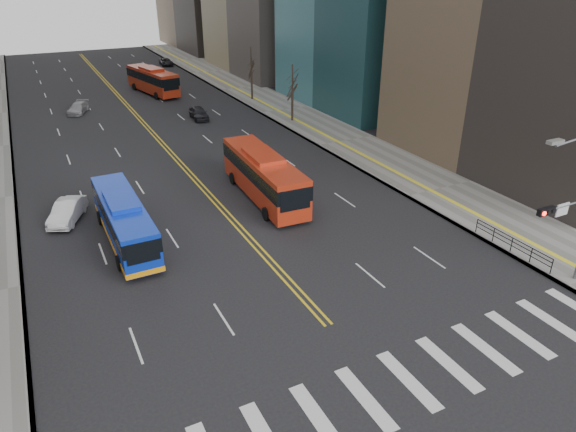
{
  "coord_description": "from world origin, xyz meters",
  "views": [
    {
      "loc": [
        -11.62,
        -13.13,
        16.93
      ],
      "look_at": [
        0.28,
        10.25,
        3.99
      ],
      "focal_mm": 32.0,
      "sensor_mm": 36.0,
      "label": 1
    }
  ],
  "objects": [
    {
      "name": "sidewalk_right",
      "position": [
        17.5,
        45.0,
        0.07
      ],
      "size": [
        7.0,
        130.0,
        0.15
      ],
      "primitive_type": "cube",
      "color": "slate",
      "rests_on": "ground"
    },
    {
      "name": "red_bus_near",
      "position": [
        3.75,
        21.32,
        2.08
      ],
      "size": [
        3.39,
        11.97,
        3.74
      ],
      "color": "#B02A12",
      "rests_on": "ground"
    },
    {
      "name": "centerline",
      "position": [
        0.0,
        55.0,
        0.01
      ],
      "size": [
        0.55,
        100.0,
        0.01
      ],
      "color": "gold",
      "rests_on": "ground"
    },
    {
      "name": "crosswalk",
      "position": [
        0.0,
        0.0,
        0.01
      ],
      "size": [
        26.7,
        4.0,
        0.01
      ],
      "color": "silver",
      "rests_on": "ground"
    },
    {
      "name": "car_white",
      "position": [
        -10.71,
        24.08,
        0.74
      ],
      "size": [
        3.31,
        4.75,
        1.48
      ],
      "primitive_type": "imported",
      "rotation": [
        0.0,
        0.0,
        -0.43
      ],
      "color": "silver",
      "rests_on": "ground"
    },
    {
      "name": "car_silver",
      "position": [
        -6.21,
        55.58,
        0.64
      ],
      "size": [
        3.45,
        4.74,
        1.28
      ],
      "primitive_type": "imported",
      "rotation": [
        0.0,
        0.0,
        -0.43
      ],
      "color": "gray",
      "rests_on": "ground"
    },
    {
      "name": "red_bus_far",
      "position": [
        4.89,
        62.17,
        2.04
      ],
      "size": [
        4.96,
        11.94,
        3.68
      ],
      "color": "#B02A12",
      "rests_on": "ground"
    },
    {
      "name": "car_dark_far",
      "position": [
        12.5,
        83.82,
        0.61
      ],
      "size": [
        2.31,
        4.52,
        1.22
      ],
      "primitive_type": "imported",
      "rotation": [
        0.0,
        0.0,
        -0.06
      ],
      "color": "black",
      "rests_on": "ground"
    },
    {
      "name": "pedestrian_railing",
      "position": [
        14.3,
        6.0,
        0.82
      ],
      "size": [
        0.06,
        6.06,
        1.02
      ],
      "color": "black",
      "rests_on": "sidewalk_right"
    },
    {
      "name": "ground",
      "position": [
        0.0,
        0.0,
        0.0
      ],
      "size": [
        220.0,
        220.0,
        0.0
      ],
      "primitive_type": "plane",
      "color": "black"
    },
    {
      "name": "car_dark_mid",
      "position": [
        6.42,
        46.07,
        0.73
      ],
      "size": [
        2.01,
        4.4,
        1.46
      ],
      "primitive_type": "imported",
      "rotation": [
        0.0,
        0.0,
        -0.07
      ],
      "color": "black",
      "rests_on": "ground"
    },
    {
      "name": "blue_bus",
      "position": [
        -7.52,
        18.95,
        1.69
      ],
      "size": [
        2.64,
        10.98,
        3.22
      ],
      "color": "#0B2CB3",
      "rests_on": "ground"
    },
    {
      "name": "street_trees",
      "position": [
        -7.18,
        34.55,
        4.87
      ],
      "size": [
        35.2,
        47.2,
        7.6
      ],
      "color": "#2F231D",
      "rests_on": "ground"
    }
  ]
}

